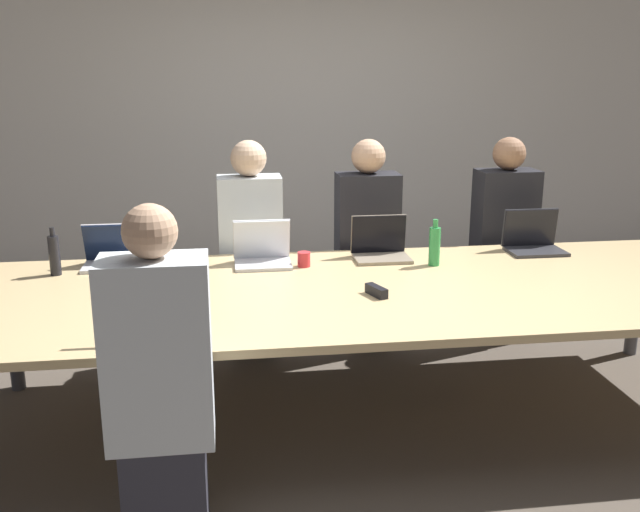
{
  "coord_description": "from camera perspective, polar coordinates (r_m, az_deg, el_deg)",
  "views": [
    {
      "loc": [
        -0.71,
        -3.49,
        1.85
      ],
      "look_at": [
        -0.21,
        0.1,
        0.88
      ],
      "focal_mm": 40.0,
      "sensor_mm": 36.0,
      "label": 1
    }
  ],
  "objects": [
    {
      "name": "laptop_far_right",
      "position": [
        4.62,
        16.66,
        1.29
      ],
      "size": [
        0.35,
        0.25,
        0.26
      ],
      "color": "#333338",
      "rests_on": "conference_table"
    },
    {
      "name": "laptop_far_left",
      "position": [
        4.27,
        -16.22,
        0.16
      ],
      "size": [
        0.33,
        0.25,
        0.25
      ],
      "color": "silver",
      "rests_on": "conference_table"
    },
    {
      "name": "person_far_midleft",
      "position": [
        4.59,
        -5.55,
        0.28
      ],
      "size": [
        0.4,
        0.24,
        1.4
      ],
      "color": "#2D2D38",
      "rests_on": "ground_plane"
    },
    {
      "name": "bottle_far_center",
      "position": [
        4.15,
        9.15,
        0.82
      ],
      "size": [
        0.07,
        0.07,
        0.27
      ],
      "color": "green",
      "rests_on": "conference_table"
    },
    {
      "name": "ground_plane",
      "position": [
        4.01,
        3.2,
        -12.48
      ],
      "size": [
        24.0,
        24.0,
        0.0
      ],
      "primitive_type": "plane",
      "color": "brown"
    },
    {
      "name": "laptop_near_left",
      "position": [
        3.1,
        -13.15,
        -5.22
      ],
      "size": [
        0.36,
        0.25,
        0.25
      ],
      "rotation": [
        0.0,
        0.0,
        3.14
      ],
      "color": "silver",
      "rests_on": "conference_table"
    },
    {
      "name": "curtain_wall",
      "position": [
        5.86,
        -0.99,
        10.64
      ],
      "size": [
        12.0,
        0.06,
        2.8
      ],
      "color": "beige",
      "rests_on": "ground_plane"
    },
    {
      "name": "stapler",
      "position": [
        3.59,
        4.53,
        -2.81
      ],
      "size": [
        0.09,
        0.16,
        0.05
      ],
      "rotation": [
        0.0,
        0.0,
        0.36
      ],
      "color": "black",
      "rests_on": "conference_table"
    },
    {
      "name": "laptop_far_midleft",
      "position": [
        4.15,
        -4.64,
        0.36
      ],
      "size": [
        0.33,
        0.26,
        0.26
      ],
      "color": "silver",
      "rests_on": "conference_table"
    },
    {
      "name": "person_far_center",
      "position": [
        4.7,
        3.76,
        0.6
      ],
      "size": [
        0.4,
        0.24,
        1.4
      ],
      "color": "#2D2D38",
      "rests_on": "ground_plane"
    },
    {
      "name": "bottle_far_left",
      "position": [
        4.17,
        -20.48,
        0.1
      ],
      "size": [
        0.06,
        0.06,
        0.27
      ],
      "color": "black",
      "rests_on": "conference_table"
    },
    {
      "name": "conference_table",
      "position": [
        3.74,
        3.36,
        -3.14
      ],
      "size": [
        4.24,
        1.54,
        0.73
      ],
      "color": "#D6B77F",
      "rests_on": "ground_plane"
    },
    {
      "name": "person_far_right",
      "position": [
        5.0,
        14.44,
        1.01
      ],
      "size": [
        0.4,
        0.24,
        1.4
      ],
      "color": "#2D2D38",
      "rests_on": "ground_plane"
    },
    {
      "name": "cup_far_midleft",
      "position": [
        4.09,
        -1.29,
        -0.26
      ],
      "size": [
        0.07,
        0.07,
        0.09
      ],
      "color": "red",
      "rests_on": "conference_table"
    },
    {
      "name": "person_near_left",
      "position": [
        2.81,
        -12.7,
        -10.31
      ],
      "size": [
        0.4,
        0.24,
        1.38
      ],
      "rotation": [
        0.0,
        0.0,
        3.14
      ],
      "color": "#2D2D38",
      "rests_on": "ground_plane"
    },
    {
      "name": "laptop_far_center",
      "position": [
        4.28,
        4.84,
        0.79
      ],
      "size": [
        0.33,
        0.25,
        0.25
      ],
      "color": "gray",
      "rests_on": "conference_table"
    }
  ]
}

